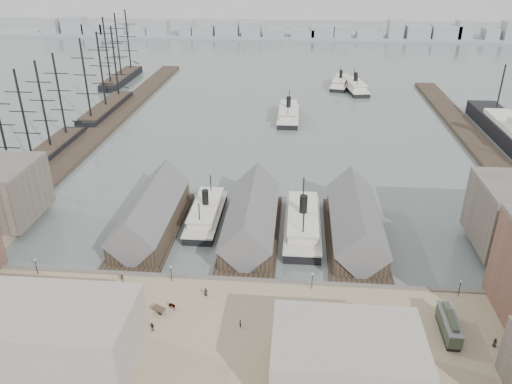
# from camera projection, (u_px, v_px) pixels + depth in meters

# --- Properties ---
(ground) EXTENTS (900.00, 900.00, 0.00)m
(ground) POSITION_uv_depth(u_px,v_px,m) (245.00, 273.00, 113.31)
(ground) COLOR #525F5C
(ground) RESTS_ON ground
(quay) EXTENTS (180.00, 30.00, 2.00)m
(quay) POSITION_uv_depth(u_px,v_px,m) (233.00, 330.00, 94.98)
(quay) COLOR gray
(quay) RESTS_ON ground
(seawall) EXTENTS (180.00, 1.20, 2.30)m
(seawall) POSITION_uv_depth(u_px,v_px,m) (242.00, 283.00, 108.16)
(seawall) COLOR #59544C
(seawall) RESTS_ON ground
(west_wharf) EXTENTS (10.00, 220.00, 1.60)m
(west_wharf) POSITION_uv_depth(u_px,v_px,m) (108.00, 124.00, 207.74)
(west_wharf) COLOR #2D231C
(west_wharf) RESTS_ON ground
(east_wharf) EXTENTS (10.00, 180.00, 1.60)m
(east_wharf) POSITION_uv_depth(u_px,v_px,m) (476.00, 143.00, 187.43)
(east_wharf) COLOR #2D231C
(east_wharf) RESTS_ON ground
(ferry_shed_west) EXTENTS (14.00, 42.00, 12.60)m
(ferry_shed_west) POSITION_uv_depth(u_px,v_px,m) (151.00, 215.00, 128.40)
(ferry_shed_west) COLOR #2D231C
(ferry_shed_west) RESTS_ON ground
(ferry_shed_center) EXTENTS (14.00, 42.00, 12.60)m
(ferry_shed_center) POSITION_uv_depth(u_px,v_px,m) (252.00, 219.00, 126.38)
(ferry_shed_center) COLOR #2D231C
(ferry_shed_center) RESTS_ON ground
(ferry_shed_east) EXTENTS (14.00, 42.00, 12.60)m
(ferry_shed_east) POSITION_uv_depth(u_px,v_px,m) (355.00, 224.00, 124.36)
(ferry_shed_east) COLOR #2D231C
(ferry_shed_east) RESTS_ON ground
(street_bldg_center) EXTENTS (24.00, 16.00, 10.00)m
(street_bldg_center) POSITION_uv_depth(u_px,v_px,m) (347.00, 360.00, 80.05)
(street_bldg_center) COLOR gray
(street_bldg_center) RESTS_ON quay
(street_bldg_west) EXTENTS (30.00, 16.00, 12.00)m
(street_bldg_west) POSITION_uv_depth(u_px,v_px,m) (46.00, 336.00, 83.50)
(street_bldg_west) COLOR gray
(street_bldg_west) RESTS_ON quay
(lamp_post_far_w) EXTENTS (0.44, 0.44, 3.92)m
(lamp_post_far_w) POSITION_uv_depth(u_px,v_px,m) (36.00, 264.00, 108.48)
(lamp_post_far_w) COLOR black
(lamp_post_far_w) RESTS_ON quay
(lamp_post_near_w) EXTENTS (0.44, 0.44, 3.92)m
(lamp_post_near_w) POSITION_uv_depth(u_px,v_px,m) (171.00, 271.00, 106.15)
(lamp_post_near_w) COLOR black
(lamp_post_near_w) RESTS_ON quay
(lamp_post_near_e) EXTENTS (0.44, 0.44, 3.92)m
(lamp_post_near_e) POSITION_uv_depth(u_px,v_px,m) (312.00, 278.00, 103.81)
(lamp_post_near_e) COLOR black
(lamp_post_near_e) RESTS_ON quay
(lamp_post_far_e) EXTENTS (0.44, 0.44, 3.92)m
(lamp_post_far_e) POSITION_uv_depth(u_px,v_px,m) (460.00, 286.00, 101.48)
(lamp_post_far_e) COLOR black
(lamp_post_far_e) RESTS_ON quay
(far_shore) EXTENTS (500.00, 40.00, 15.72)m
(far_shore) POSITION_uv_depth(u_px,v_px,m) (285.00, 33.00, 410.78)
(far_shore) COLOR gray
(far_shore) RESTS_ON ground
(ferry_docked_west) EXTENTS (8.02, 26.74, 9.55)m
(ferry_docked_west) POSITION_uv_depth(u_px,v_px,m) (206.00, 213.00, 134.57)
(ferry_docked_west) COLOR black
(ferry_docked_west) RESTS_ON ground
(ferry_docked_east) EXTENTS (9.24, 30.79, 11.00)m
(ferry_docked_east) POSITION_uv_depth(u_px,v_px,m) (303.00, 223.00, 129.04)
(ferry_docked_east) COLOR black
(ferry_docked_east) RESTS_ON ground
(ferry_open_near) EXTENTS (8.97, 29.54, 10.54)m
(ferry_open_near) POSITION_uv_depth(u_px,v_px,m) (288.00, 114.00, 214.59)
(ferry_open_near) COLOR black
(ferry_open_near) RESTS_ON ground
(ferry_open_mid) EXTENTS (13.26, 29.57, 10.19)m
(ferry_open_mid) POSITION_uv_depth(u_px,v_px,m) (355.00, 87.00, 257.11)
(ferry_open_mid) COLOR black
(ferry_open_mid) RESTS_ON ground
(ferry_open_far) EXTENTS (12.86, 27.27, 9.37)m
(ferry_open_far) POSITION_uv_depth(u_px,v_px,m) (340.00, 83.00, 265.23)
(ferry_open_far) COLOR black
(ferry_open_far) RESTS_ON ground
(sailing_ship_near) EXTENTS (8.11, 55.87, 33.34)m
(sailing_ship_near) POSITION_uv_depth(u_px,v_px,m) (43.00, 155.00, 171.84)
(sailing_ship_near) COLOR black
(sailing_ship_near) RESTS_ON ground
(sailing_ship_mid) EXTENTS (8.56, 49.47, 35.20)m
(sailing_ship_mid) POSITION_uv_depth(u_px,v_px,m) (106.00, 107.00, 222.90)
(sailing_ship_mid) COLOR black
(sailing_ship_mid) RESTS_ON ground
(sailing_ship_far) EXTENTS (8.79, 48.85, 36.15)m
(sailing_ship_far) POSITION_uv_depth(u_px,v_px,m) (122.00, 77.00, 275.49)
(sailing_ship_far) COLOR black
(sailing_ship_far) RESTS_ON ground
(tram) EXTENTS (2.86, 10.38, 3.68)m
(tram) POSITION_uv_depth(u_px,v_px,m) (449.00, 326.00, 91.92)
(tram) COLOR black
(tram) RESTS_ON quay
(horse_cart_left) EXTENTS (4.80, 2.00, 1.66)m
(horse_cart_left) POSITION_uv_depth(u_px,v_px,m) (45.00, 298.00, 100.83)
(horse_cart_left) COLOR black
(horse_cart_left) RESTS_ON quay
(horse_cart_center) EXTENTS (4.89, 3.24, 1.64)m
(horse_cart_center) POSITION_uv_depth(u_px,v_px,m) (168.00, 307.00, 98.28)
(horse_cart_center) COLOR black
(horse_cart_center) RESTS_ON quay
(horse_cart_right) EXTENTS (4.76, 2.71, 1.48)m
(horse_cart_right) POSITION_uv_depth(u_px,v_px,m) (343.00, 335.00, 91.20)
(horse_cart_right) COLOR black
(horse_cart_right) RESTS_ON quay
(pedestrian_2) EXTENTS (1.24, 1.08, 1.67)m
(pedestrian_2) POSITION_uv_depth(u_px,v_px,m) (122.00, 278.00, 106.90)
(pedestrian_2) COLOR black
(pedestrian_2) RESTS_ON quay
(pedestrian_3) EXTENTS (1.13, 0.66, 1.82)m
(pedestrian_3) POSITION_uv_depth(u_px,v_px,m) (152.00, 327.00, 93.10)
(pedestrian_3) COLOR black
(pedestrian_3) RESTS_ON quay
(pedestrian_4) EXTENTS (1.02, 0.87, 1.78)m
(pedestrian_4) POSITION_uv_depth(u_px,v_px,m) (206.00, 292.00, 102.50)
(pedestrian_4) COLOR black
(pedestrian_4) RESTS_ON quay
(pedestrian_5) EXTENTS (0.63, 0.73, 1.67)m
(pedestrian_5) POSITION_uv_depth(u_px,v_px,m) (240.00, 323.00, 94.01)
(pedestrian_5) COLOR black
(pedestrian_5) RESTS_ON quay
(pedestrian_6) EXTENTS (1.12, 1.08, 1.82)m
(pedestrian_6) POSITION_uv_depth(u_px,v_px,m) (350.00, 307.00, 98.23)
(pedestrian_6) COLOR black
(pedestrian_6) RESTS_ON quay
(pedestrian_7) EXTENTS (1.30, 0.97, 1.78)m
(pedestrian_7) POSITION_uv_depth(u_px,v_px,m) (358.00, 352.00, 87.21)
(pedestrian_7) COLOR black
(pedestrian_7) RESTS_ON quay
(pedestrian_8) EXTENTS (0.55, 1.09, 1.79)m
(pedestrian_8) POSITION_uv_depth(u_px,v_px,m) (401.00, 311.00, 97.02)
(pedestrian_8) COLOR black
(pedestrian_8) RESTS_ON quay
(pedestrian_9) EXTENTS (0.96, 1.03, 1.76)m
(pedestrian_9) POSITION_uv_depth(u_px,v_px,m) (495.00, 343.00, 89.35)
(pedestrian_9) COLOR black
(pedestrian_9) RESTS_ON quay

